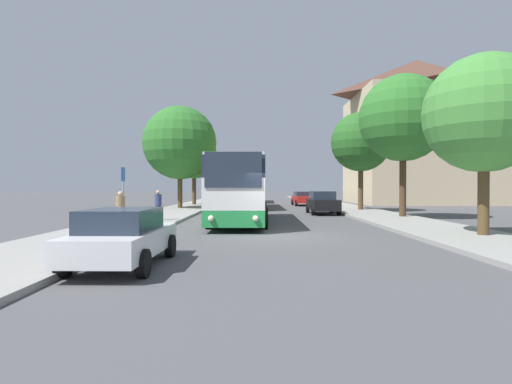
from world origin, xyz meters
The scene contains 18 objects.
ground_plane centered at (0.00, 0.00, 0.00)m, with size 300.00×300.00×0.00m, color #4C4C4F.
sidewalk_left centered at (-7.00, 0.00, 0.07)m, with size 4.00×120.00×0.15m, color gray.
sidewalk_right centered at (7.00, 0.00, 0.07)m, with size 4.00×120.00×0.15m, color gray.
building_right_background centered at (17.90, 30.91, 8.39)m, with size 14.19×13.47×16.77m.
bus_front centered at (-1.72, 5.73, 1.81)m, with size 3.00×11.15×3.38m.
bus_middle centered at (-1.60, 20.91, 1.78)m, with size 2.79×11.72×3.33m.
bus_rear centered at (-1.84, 34.47, 1.75)m, with size 3.12×10.94×3.27m.
parked_car_left_curb centered at (-4.11, -6.18, 0.74)m, with size 1.95×4.10×1.41m.
parked_car_right_near centered at (3.85, 12.46, 0.83)m, with size 1.99×4.33×1.62m.
parked_car_right_far centered at (3.98, 25.38, 0.76)m, with size 2.17×4.66×1.44m.
bus_stop_sign centered at (-6.63, 1.38, 1.81)m, with size 0.08×0.45×2.68m.
pedestrian_waiting_near centered at (-6.15, 5.58, 0.95)m, with size 0.36×0.36×1.60m.
pedestrian_waiting_far centered at (-6.41, 0.41, 0.96)m, with size 0.36×0.36×1.61m.
tree_left_near centered at (-7.17, 24.63, 5.08)m, with size 4.67×4.67×7.28m.
tree_left_far centered at (-7.31, 17.81, 5.64)m, with size 6.18×6.18×8.59m.
tree_right_near centered at (7.37, 15.53, 5.46)m, with size 4.67×4.67×7.66m.
tree_right_mid centered at (8.03, 8.30, 6.08)m, with size 5.24×5.24×8.57m.
tree_right_far centered at (7.60, -1.01, 4.66)m, with size 4.39×4.39×6.72m.
Camera 1 is at (-0.88, -15.86, 1.94)m, focal length 28.00 mm.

